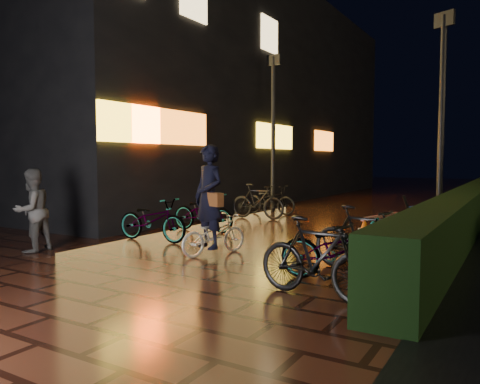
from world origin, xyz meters
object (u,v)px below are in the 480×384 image
Objects in this scene: bystander_person at (32,210)px; cart_assembly at (417,214)px; cyclist at (211,214)px; traffic_barrier at (380,231)px.

bystander_person reaches higher than cart_assembly.
cyclist is 5.32m from cart_assembly.
cyclist reaches higher than bystander_person.
bystander_person is 8.41m from cart_assembly.
cart_assembly is at bearing 131.04° from bystander_person.
traffic_barrier is (5.52, 3.90, -0.46)m from bystander_person.
cart_assembly reaches higher than traffic_barrier.
bystander_person is 6.78m from traffic_barrier.
cyclist is 1.26× the size of traffic_barrier.
bystander_person is 0.98× the size of traffic_barrier.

